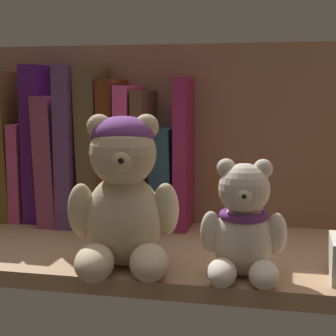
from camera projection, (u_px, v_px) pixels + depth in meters
shelf_board at (158, 253)px, 75.46cm from camera, size 73.92×28.32×2.00cm
shelf_back_panel at (179, 141)px, 87.81cm from camera, size 76.32×1.20×29.71cm
book_2 at (10, 146)px, 90.93cm from camera, size 3.70×9.48×23.62cm
book_3 at (26, 171)px, 90.89cm from camera, size 1.83×9.73×15.47cm
book_4 at (41, 143)px, 89.69cm from camera, size 2.74×9.10×24.58cm
book_5 at (60, 158)px, 89.33cm from camera, size 3.63×13.48×19.98cm
book_6 at (78, 145)px, 88.36cm from camera, size 2.51×13.71×24.45cm
book_7 at (98, 145)px, 87.67cm from camera, size 3.97×11.10×24.46cm
book_8 at (117, 152)px, 87.12cm from camera, size 2.35×13.20×22.34cm
book_9 at (134, 156)px, 86.63cm from camera, size 2.31×14.83×21.42cm
book_10 at (148, 158)px, 86.18cm from camera, size 1.76×14.23×20.71cm
book_11 at (166, 177)px, 85.96cm from camera, size 3.54×10.37×15.17cm
book_12 at (185, 153)px, 84.81cm from camera, size 2.00×9.80×22.61cm
teddy_bear_larger at (123, 196)px, 65.06cm from camera, size 13.75×14.12×18.04cm
teddy_bear_smaller at (243, 228)px, 61.98cm from camera, size 9.75×9.96×13.28cm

